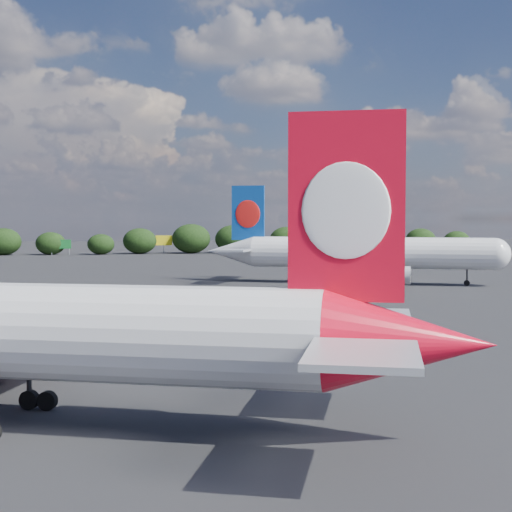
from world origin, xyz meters
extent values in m
plane|color=black|center=(0.00, 60.00, 0.00)|extent=(500.00, 500.00, 0.00)
cone|color=red|center=(20.56, -5.96, 4.89)|extent=(8.98, 7.12, 4.89)
cube|color=red|center=(17.78, -5.03, 11.16)|extent=(5.26, 2.17, 8.81)
ellipsoid|color=white|center=(17.69, -5.30, 10.98)|extent=(3.96, 1.49, 4.50)
ellipsoid|color=white|center=(17.87, -4.75, 10.98)|extent=(3.96, 1.49, 4.50)
cube|color=#AAACB2|center=(17.00, -10.44, 5.28)|extent=(6.04, 6.96, 0.29)
cube|color=#AAACB2|center=(20.41, -0.23, 5.28)|extent=(6.04, 6.96, 0.29)
cube|color=#AAACB2|center=(1.40, 13.87, 3.33)|extent=(12.24, 20.58, 0.54)
cylinder|color=black|center=(2.01, 3.34, 1.47)|extent=(0.35, 0.35, 2.45)
cylinder|color=black|center=(2.01, 3.34, 0.54)|extent=(1.16, 0.76, 1.08)
cylinder|color=black|center=(3.03, 3.00, 0.54)|extent=(1.16, 0.76, 1.08)
cylinder|color=silver|center=(43.69, 74.60, 5.09)|extent=(37.89, 18.64, 5.09)
sphere|color=silver|center=(61.73, 67.66, 5.09)|extent=(6.57, 6.57, 5.09)
cone|color=silver|center=(21.87, 83.01, 5.09)|extent=(9.42, 7.67, 5.09)
cube|color=#0D4195|center=(24.71, 81.91, 11.59)|extent=(5.40, 2.49, 9.15)
ellipsoid|color=red|center=(24.60, 81.63, 11.41)|extent=(4.06, 1.73, 4.68)
ellipsoid|color=red|center=(24.82, 82.20, 11.41)|extent=(4.06, 1.73, 4.68)
cube|color=#AAACB2|center=(21.75, 77.06, 5.49)|extent=(6.46, 7.34, 0.31)
cube|color=#AAACB2|center=(25.77, 87.50, 5.49)|extent=(6.46, 7.34, 0.31)
cube|color=#AAACB2|center=(40.84, 61.53, 3.46)|extent=(13.48, 21.36, 0.56)
cube|color=#AAACB2|center=(50.34, 86.21, 3.46)|extent=(13.48, 21.36, 0.56)
cylinder|color=#AAACB2|center=(44.57, 65.55, 2.14)|extent=(5.73, 4.39, 2.75)
cube|color=#AAACB2|center=(44.57, 65.55, 2.85)|extent=(2.20, 1.09, 1.22)
cylinder|color=#AAACB2|center=(50.42, 80.73, 2.14)|extent=(5.73, 4.39, 2.75)
cube|color=#AAACB2|center=(50.42, 80.73, 2.85)|extent=(2.20, 1.09, 1.22)
cylinder|color=black|center=(40.70, 72.49, 1.53)|extent=(0.37, 0.37, 2.54)
cylinder|color=black|center=(40.70, 72.49, 0.56)|extent=(1.21, 0.83, 1.12)
cylinder|color=black|center=(39.66, 72.89, 0.56)|extent=(1.21, 0.83, 1.12)
cylinder|color=black|center=(42.89, 78.18, 1.53)|extent=(0.37, 0.37, 2.54)
cylinder|color=black|center=(42.89, 78.18, 0.56)|extent=(1.21, 0.83, 1.12)
cylinder|color=black|center=(41.85, 78.58, 0.56)|extent=(1.21, 0.83, 1.12)
cylinder|color=black|center=(57.93, 69.12, 1.47)|extent=(0.32, 0.32, 2.54)
cylinder|color=black|center=(57.93, 69.12, 0.46)|extent=(0.98, 0.66, 0.92)
cube|color=#125E23|center=(-18.00, 176.00, 3.20)|extent=(6.00, 0.30, 2.60)
cylinder|color=gray|center=(-20.50, 176.00, 1.00)|extent=(0.20, 0.20, 2.00)
cylinder|color=gray|center=(-15.50, 176.00, 1.00)|extent=(0.20, 0.20, 2.00)
cube|color=yellow|center=(12.00, 182.00, 4.00)|extent=(5.00, 0.30, 3.00)
cylinder|color=gray|center=(12.00, 182.00, 1.25)|extent=(0.30, 0.30, 2.50)
ellipsoid|color=black|center=(-34.42, 178.32, 3.95)|extent=(10.26, 8.68, 7.89)
ellipsoid|color=black|center=(-21.09, 178.21, 3.35)|extent=(8.72, 7.38, 6.71)
ellipsoid|color=black|center=(-6.59, 177.81, 3.05)|extent=(7.93, 6.71, 6.10)
ellipsoid|color=black|center=(4.74, 180.67, 3.88)|extent=(10.09, 8.53, 7.76)
ellipsoid|color=black|center=(20.31, 181.55, 4.51)|extent=(11.73, 9.93, 9.02)
ellipsoid|color=black|center=(33.19, 180.53, 4.35)|extent=(11.30, 9.56, 8.70)
ellipsoid|color=black|center=(49.55, 179.13, 4.08)|extent=(10.60, 8.97, 8.16)
ellipsoid|color=black|center=(64.01, 180.24, 2.96)|extent=(7.69, 6.51, 5.92)
ellipsoid|color=black|center=(78.53, 179.98, 4.67)|extent=(12.14, 10.27, 9.34)
ellipsoid|color=black|center=(93.83, 181.43, 3.76)|extent=(9.77, 8.27, 7.51)
ellipsoid|color=black|center=(104.74, 178.57, 3.36)|extent=(8.72, 7.38, 6.71)
camera|label=1|loc=(8.93, -37.18, 10.60)|focal=50.00mm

